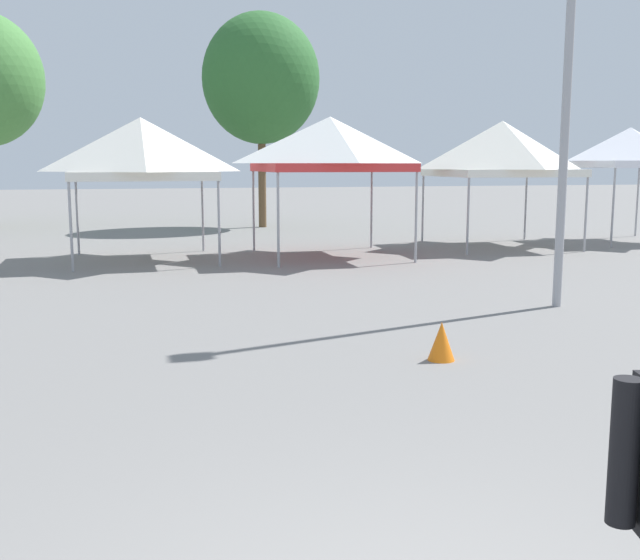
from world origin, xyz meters
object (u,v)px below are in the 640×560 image
object	(u,v)px
canopy_tent_far_left	(330,144)
light_pole_opposite_side	(571,14)
traffic_cone_near_barrier	(441,341)
tree_behind_tents_left	(261,79)
canopy_tent_left_of_center	(630,148)
canopy_tent_behind_right	(502,149)
canopy_tent_behind_center	(141,149)

from	to	relation	value
canopy_tent_far_left	light_pole_opposite_side	world-z (taller)	light_pole_opposite_side
traffic_cone_near_barrier	tree_behind_tents_left	bearing A→B (deg)	85.64
canopy_tent_left_of_center	canopy_tent_behind_right	bearing A→B (deg)	-175.97
canopy_tent_behind_center	traffic_cone_near_barrier	size ratio (longest dim) A/B	7.31
light_pole_opposite_side	tree_behind_tents_left	bearing A→B (deg)	96.07
canopy_tent_left_of_center	tree_behind_tents_left	distance (m)	12.60
canopy_tent_far_left	canopy_tent_behind_right	distance (m)	5.29
canopy_tent_far_left	canopy_tent_behind_right	xyz separation A→B (m)	(5.20, 0.98, -0.06)
canopy_tent_left_of_center	tree_behind_tents_left	world-z (taller)	tree_behind_tents_left
tree_behind_tents_left	traffic_cone_near_barrier	xyz separation A→B (m)	(-1.46, -19.17, -5.06)
canopy_tent_behind_center	tree_behind_tents_left	world-z (taller)	tree_behind_tents_left
canopy_tent_behind_right	canopy_tent_left_of_center	size ratio (longest dim) A/B	1.08
canopy_tent_far_left	traffic_cone_near_barrier	size ratio (longest dim) A/B	7.51
canopy_tent_left_of_center	tree_behind_tents_left	xyz separation A→B (m)	(-9.50, 7.88, 2.53)
canopy_tent_behind_center	canopy_tent_behind_right	world-z (taller)	canopy_tent_behind_right
canopy_tent_far_left	canopy_tent_left_of_center	size ratio (longest dim) A/B	1.03
canopy_tent_far_left	light_pole_opposite_side	bearing A→B (deg)	-76.45
canopy_tent_behind_right	tree_behind_tents_left	xyz separation A→B (m)	(-5.18, 8.18, 2.59)
light_pole_opposite_side	canopy_tent_left_of_center	bearing A→B (deg)	48.12
light_pole_opposite_side	traffic_cone_near_barrier	world-z (taller)	light_pole_opposite_side
canopy_tent_far_left	traffic_cone_near_barrier	bearing A→B (deg)	-98.23
tree_behind_tents_left	traffic_cone_near_barrier	size ratio (longest dim) A/B	16.50
canopy_tent_behind_right	traffic_cone_near_barrier	bearing A→B (deg)	-121.16
canopy_tent_behind_center	canopy_tent_far_left	distance (m)	4.52
canopy_tent_far_left	light_pole_opposite_side	distance (m)	7.78
canopy_tent_left_of_center	traffic_cone_near_barrier	world-z (taller)	canopy_tent_left_of_center
light_pole_opposite_side	traffic_cone_near_barrier	xyz separation A→B (m)	(-3.22, -2.65, -4.35)
tree_behind_tents_left	canopy_tent_behind_right	bearing A→B (deg)	-57.66
canopy_tent_behind_right	canopy_tent_left_of_center	world-z (taller)	canopy_tent_behind_right
tree_behind_tents_left	canopy_tent_far_left	bearing A→B (deg)	-90.10
canopy_tent_behind_center	light_pole_opposite_side	bearing A→B (deg)	-51.10
light_pole_opposite_side	canopy_tent_behind_right	bearing A→B (deg)	67.66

